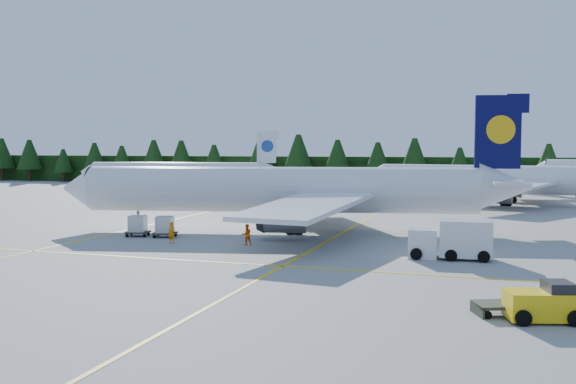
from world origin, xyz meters
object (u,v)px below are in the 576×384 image
(airliner_navy, at_px, (273,190))
(service_truck, at_px, (450,240))
(airliner_red, at_px, (493,180))
(baggage_tug, at_px, (544,303))

(airliner_navy, bearing_deg, service_truck, -44.79)
(airliner_red, relative_size, baggage_tug, 10.95)
(airliner_navy, relative_size, baggage_tug, 12.10)
(airliner_red, bearing_deg, service_truck, -85.19)
(airliner_navy, bearing_deg, baggage_tug, -62.07)
(service_truck, bearing_deg, baggage_tug, -75.36)
(baggage_tug, bearing_deg, airliner_red, 76.36)
(airliner_navy, xyz_separation_m, service_truck, (17.14, -10.88, -2.42))
(airliner_red, height_order, service_truck, airliner_red)
(baggage_tug, bearing_deg, service_truck, 92.54)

